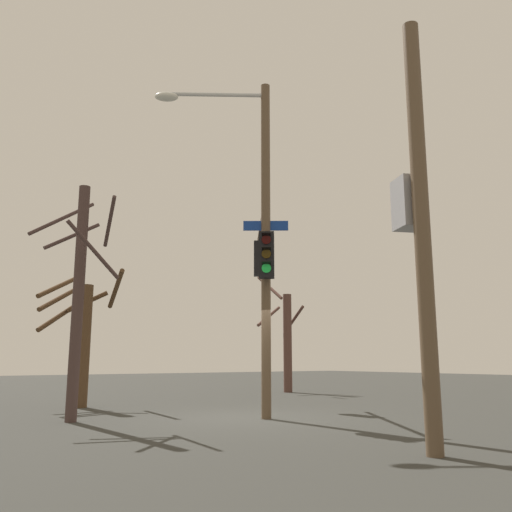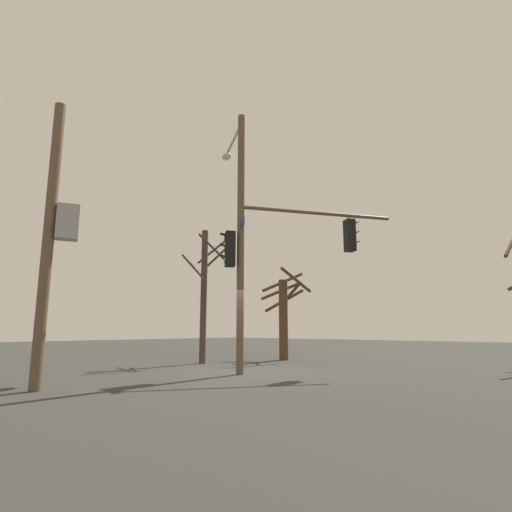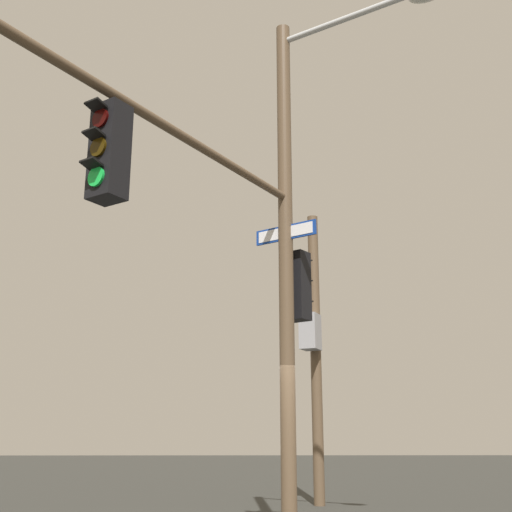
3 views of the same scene
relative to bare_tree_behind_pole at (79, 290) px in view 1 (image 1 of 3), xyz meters
The scene contains 6 objects.
ground_plane 4.87m from the bare_tree_behind_pole, 65.77° to the left, with size 80.00×80.00×0.00m, color #32322D.
main_signal_pole_assembly 4.63m from the bare_tree_behind_pole, 73.27° to the left, with size 5.06×5.45×8.30m.
secondary_pole_assembly 7.82m from the bare_tree_behind_pole, 21.72° to the left, with size 0.77×0.56×6.71m.
bare_tree_behind_pole is the anchor object (origin of this frame).
bare_tree_across_street 12.26m from the bare_tree_behind_pole, 118.75° to the left, with size 2.12×1.82×4.94m.
bare_tree_corner 3.94m from the bare_tree_behind_pole, 160.55° to the left, with size 2.44×2.46×3.98m.
Camera 1 is at (10.80, -7.44, 1.34)m, focal length 38.24 mm.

